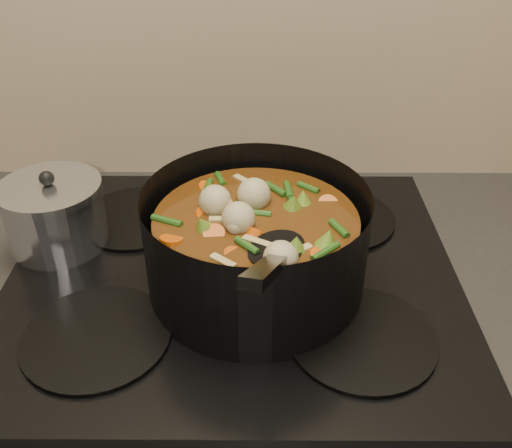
{
  "coord_description": "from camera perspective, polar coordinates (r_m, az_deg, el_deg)",
  "views": [
    {
      "loc": [
        0.04,
        1.31,
        1.43
      ],
      "look_at": [
        0.03,
        1.9,
        1.03
      ],
      "focal_mm": 40.0,
      "sensor_mm": 36.0,
      "label": 1
    }
  ],
  "objects": [
    {
      "name": "stovetop",
      "position": [
        0.8,
        -2.28,
        -5.2
      ],
      "size": [
        0.62,
        0.54,
        0.03
      ],
      "color": "black",
      "rests_on": "counter"
    },
    {
      "name": "saucepan",
      "position": [
        0.87,
        -19.46,
        0.95
      ],
      "size": [
        0.15,
        0.15,
        0.12
      ],
      "rotation": [
        0.0,
        0.0,
        0.01
      ],
      "color": "silver",
      "rests_on": "stovetop"
    },
    {
      "name": "stockpot",
      "position": [
        0.73,
        0.01,
        -2.14
      ],
      "size": [
        0.37,
        0.43,
        0.21
      ],
      "rotation": [
        0.0,
        0.0,
        -0.39
      ],
      "color": "black",
      "rests_on": "stovetop"
    }
  ]
}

